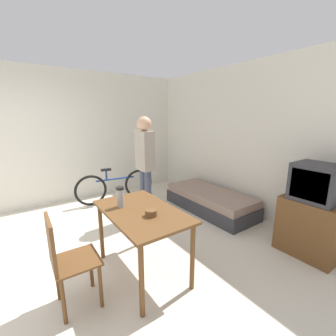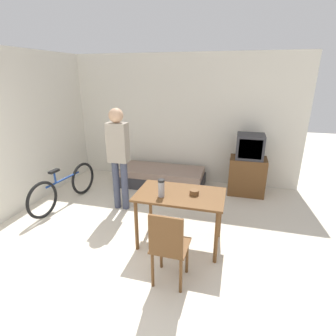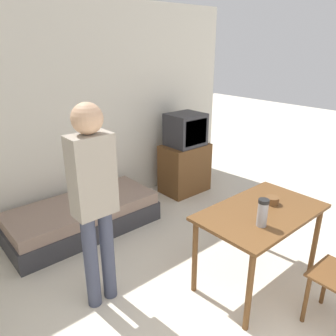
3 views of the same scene
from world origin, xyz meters
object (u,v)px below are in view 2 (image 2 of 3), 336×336
daybed (162,177)px  wooden_chair (168,245)px  tv (248,167)px  bicycle (64,188)px  mate_bowl (194,192)px  person_standing (118,152)px  dining_table (180,200)px  thermos_flask (161,187)px

daybed → wooden_chair: bearing=-72.5°
tv → wooden_chair: tv is taller
bicycle → mate_bowl: size_ratio=13.35×
daybed → person_standing: 1.51m
person_standing → daybed: bearing=70.0°
tv → dining_table: 2.18m
bicycle → person_standing: (1.06, 0.13, 0.72)m
tv → bicycle: 3.51m
tv → dining_table: size_ratio=1.03×
tv → mate_bowl: 2.10m
bicycle → thermos_flask: 2.29m
bicycle → thermos_flask: bearing=-20.1°
daybed → mate_bowl: 2.24m
thermos_flask → mate_bowl: 0.45m
bicycle → thermos_flask: thermos_flask is taller
daybed → tv: tv is taller
tv → thermos_flask: (-1.15, -2.11, 0.35)m
daybed → thermos_flask: thermos_flask is taller
mate_bowl → daybed: bearing=117.7°
dining_table → thermos_flask: size_ratio=4.98×
tv → mate_bowl: (-0.74, -1.95, 0.25)m
daybed → dining_table: (0.81, -1.92, 0.48)m
daybed → person_standing: person_standing is taller
tv → bicycle: (-3.23, -1.35, -0.23)m
person_standing → mate_bowl: size_ratio=14.37×
bicycle → thermos_flask: size_ratio=6.98×
daybed → thermos_flask: size_ratio=7.54×
dining_table → bicycle: size_ratio=0.71×
person_standing → wooden_chair: bearing=-50.6°
daybed → mate_bowl: (1.00, -1.90, 0.62)m
wooden_chair → person_standing: 2.09m
daybed → mate_bowl: bearing=-62.3°
thermos_flask → mate_bowl: thermos_flask is taller
tv → person_standing: person_standing is taller
bicycle → mate_bowl: mate_bowl is taller
dining_table → bicycle: dining_table is taller
dining_table → thermos_flask: thermos_flask is taller
person_standing → thermos_flask: (1.02, -0.90, -0.15)m
daybed → tv: bearing=1.5°
bicycle → mate_bowl: (2.49, -0.60, 0.48)m
bicycle → person_standing: person_standing is taller
dining_table → person_standing: person_standing is taller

